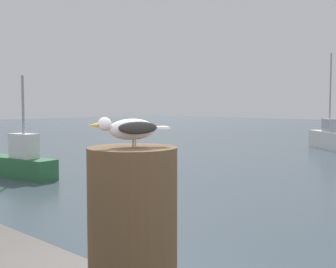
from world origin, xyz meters
name	(u,v)px	position (x,y,z in m)	size (l,w,h in m)	color
mooring_post	(133,234)	(-0.29, -0.35, 1.72)	(0.43, 0.43, 0.85)	#4C3823
seagull	(131,128)	(-0.29, -0.35, 2.23)	(0.21, 0.38, 0.14)	tan
boat_green	(16,162)	(-11.79, 5.06, 0.46)	(3.47, 1.15, 3.22)	#2D6B3D
boat_white	(326,138)	(-8.05, 20.29, 0.57)	(3.10, 2.76, 4.89)	silver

